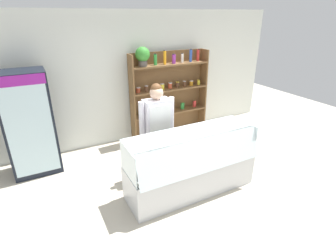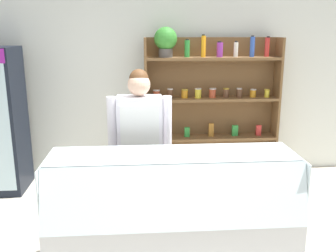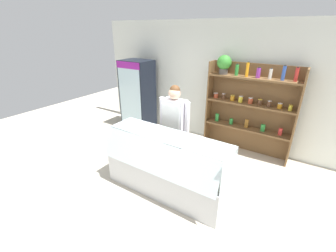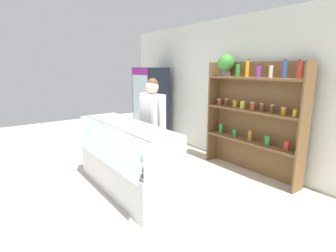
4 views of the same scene
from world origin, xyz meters
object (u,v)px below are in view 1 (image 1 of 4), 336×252
(drinks_fridge, at_px, (30,124))
(deli_display_case, at_px, (190,173))
(shop_clerk, at_px, (157,124))
(shelving_unit, at_px, (165,87))

(drinks_fridge, relative_size, deli_display_case, 0.88)
(drinks_fridge, bearing_deg, shop_clerk, -31.87)
(shelving_unit, xyz_separation_m, deli_display_case, (-0.61, -2.04, -0.83))
(shelving_unit, height_order, shop_clerk, shelving_unit)
(shelving_unit, height_order, deli_display_case, shelving_unit)
(drinks_fridge, bearing_deg, deli_display_case, -40.34)
(drinks_fridge, distance_m, deli_display_case, 2.82)
(drinks_fridge, xyz_separation_m, deli_display_case, (2.10, -1.79, -0.58))
(shelving_unit, relative_size, shop_clerk, 1.24)
(drinks_fridge, distance_m, shelving_unit, 2.74)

